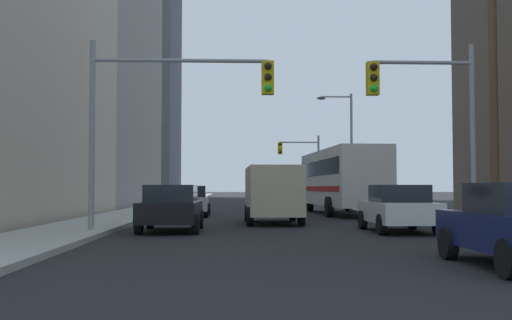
% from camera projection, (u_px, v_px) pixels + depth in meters
% --- Properties ---
extents(sidewalk_left, '(2.78, 160.00, 0.15)m').
position_uv_depth(sidewalk_left, '(170.00, 204.00, 51.75)').
color(sidewalk_left, '#9E9E99').
rests_on(sidewalk_left, ground).
extents(sidewalk_right, '(2.78, 160.00, 0.15)m').
position_uv_depth(sidewalk_right, '(331.00, 204.00, 52.30)').
color(sidewalk_right, '#9E9E99').
rests_on(sidewalk_right, ground).
extents(city_bus, '(2.96, 11.59, 3.40)m').
position_uv_depth(city_bus, '(341.00, 178.00, 33.19)').
color(city_bus, silver).
rests_on(city_bus, ground).
extents(cargo_van_beige, '(2.16, 5.24, 2.26)m').
position_uv_depth(cargo_van_beige, '(273.00, 191.00, 24.69)').
color(cargo_van_beige, '#C6B793').
rests_on(cargo_van_beige, ground).
extents(sedan_white, '(1.95, 4.23, 1.52)m').
position_uv_depth(sedan_white, '(398.00, 208.00, 19.90)').
color(sedan_white, white).
rests_on(sedan_white, ground).
extents(sedan_black, '(1.95, 4.22, 1.52)m').
position_uv_depth(sedan_black, '(171.00, 208.00, 20.21)').
color(sedan_black, black).
rests_on(sedan_black, ground).
extents(sedan_silver, '(1.95, 4.25, 1.52)m').
position_uv_depth(sedan_silver, '(190.00, 201.00, 30.51)').
color(sedan_silver, '#B7BABF').
rests_on(sedan_silver, ground).
extents(traffic_signal_near_left, '(5.73, 0.44, 6.00)m').
position_uv_depth(traffic_signal_near_left, '(174.00, 101.00, 19.18)').
color(traffic_signal_near_left, gray).
rests_on(traffic_signal_near_left, ground).
extents(traffic_signal_near_right, '(3.48, 0.44, 6.00)m').
position_uv_depth(traffic_signal_near_right, '(427.00, 106.00, 19.50)').
color(traffic_signal_near_right, gray).
rests_on(traffic_signal_near_right, ground).
extents(traffic_signal_far_right, '(3.66, 0.44, 6.00)m').
position_uv_depth(traffic_signal_far_right, '(301.00, 158.00, 53.88)').
color(traffic_signal_far_right, gray).
rests_on(traffic_signal_far_right, ground).
extents(utility_pole_right, '(2.20, 0.28, 10.30)m').
position_uv_depth(utility_pole_right, '(493.00, 68.00, 20.56)').
color(utility_pole_right, brown).
rests_on(utility_pole_right, ground).
extents(street_lamp_right, '(2.31, 0.32, 7.50)m').
position_uv_depth(street_lamp_right, '(346.00, 140.00, 39.73)').
color(street_lamp_right, gray).
rests_on(street_lamp_right, ground).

